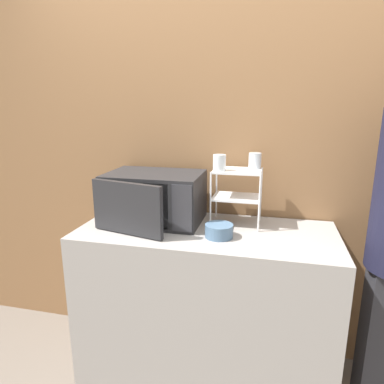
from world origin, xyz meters
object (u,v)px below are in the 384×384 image
(bowl, at_px, (219,231))
(dish_rack, at_px, (237,185))
(microwave, at_px, (154,198))
(glass_front_left, at_px, (219,163))
(glass_back_right, at_px, (255,161))

(bowl, bearing_deg, dish_rack, 74.61)
(dish_rack, bearing_deg, bowl, -105.39)
(microwave, bearing_deg, dish_rack, 8.26)
(glass_front_left, bearing_deg, bowl, -79.74)
(microwave, height_order, bowl, microwave)
(glass_front_left, distance_m, bowl, 0.38)
(bowl, bearing_deg, glass_front_left, 100.26)
(dish_rack, height_order, bowl, dish_rack)
(bowl, bearing_deg, microwave, 158.99)
(glass_front_left, height_order, bowl, glass_front_left)
(glass_back_right, height_order, bowl, glass_back_right)
(glass_front_left, relative_size, glass_back_right, 1.00)
(glass_back_right, bearing_deg, glass_front_left, -148.47)
(microwave, xyz_separation_m, glass_back_right, (0.57, 0.13, 0.22))
(dish_rack, relative_size, glass_front_left, 3.57)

